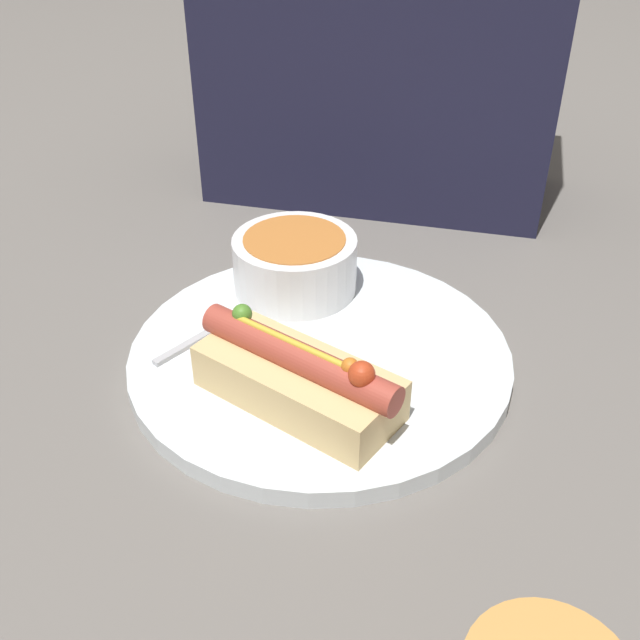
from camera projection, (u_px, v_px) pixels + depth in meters
name	position (u px, v px, depth m)	size (l,w,h in m)	color
ground_plane	(320.00, 364.00, 0.59)	(4.00, 4.00, 0.00)	slate
dinner_plate	(320.00, 356.00, 0.59)	(0.30, 0.30, 0.01)	white
hot_dog	(297.00, 377.00, 0.52)	(0.16, 0.11, 0.06)	#E5C17F
soup_bowl	(295.00, 261.00, 0.64)	(0.11, 0.11, 0.05)	white
spoon	(258.00, 305.00, 0.63)	(0.08, 0.14, 0.01)	#B7B7BC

